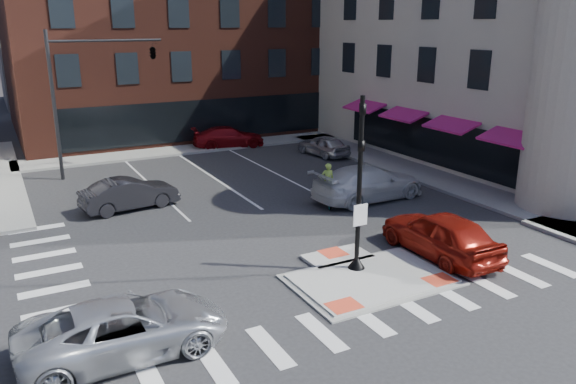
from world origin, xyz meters
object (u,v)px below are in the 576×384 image
white_pickup (368,183)px  bg_car_red (228,137)px  bg_car_dark (130,194)px  silver_suv (125,328)px  bg_car_silver (323,145)px  red_sedan (441,234)px  cyclist (327,192)px

white_pickup → bg_car_red: white_pickup is taller
bg_car_red → bg_car_dark: bearing=149.0°
silver_suv → white_pickup: bearing=-59.9°
bg_car_dark → silver_suv: bearing=158.8°
bg_car_dark → bg_car_red: 13.94m
silver_suv → bg_car_red: 25.53m
bg_car_dark → bg_car_silver: bg_car_dark is taller
bg_car_red → bg_car_silver: bearing=-129.6°
white_pickup → bg_car_silver: (3.06, 9.17, -0.17)m
white_pickup → bg_car_dark: white_pickup is taller
red_sedan → bg_car_dark: bearing=-50.7°
bg_car_silver → red_sedan: bearing=64.9°
silver_suv → bg_car_dark: (2.87, 12.02, -0.02)m
bg_car_dark → cyclist: (8.28, -4.02, -0.02)m
bg_car_silver → bg_car_red: (-4.48, 5.33, 0.04)m
bg_car_dark → white_pickup: bearing=-118.6°
silver_suv → white_pickup: 15.68m
bg_car_red → cyclist: (-0.93, -14.50, -0.01)m
cyclist → white_pickup: bearing=-160.2°
bg_car_silver → cyclist: cyclist is taller
silver_suv → red_sedan: 11.79m
bg_car_dark → bg_car_red: size_ratio=0.90×
cyclist → bg_car_red: bearing=-73.9°
white_pickup → bg_car_red: bearing=2.3°
cyclist → silver_suv: bearing=55.4°
red_sedan → bg_car_dark: 14.10m
bg_car_dark → bg_car_silver: size_ratio=1.11×
silver_suv → cyclist: cyclist is taller
silver_suv → cyclist: size_ratio=2.56×
white_pickup → red_sedan: bearing=162.6°
red_sedan → bg_car_red: size_ratio=1.02×
bg_car_red → cyclist: size_ratio=2.34×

